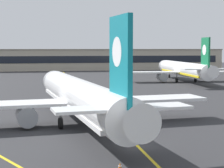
% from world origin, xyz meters
% --- Properties ---
extents(ground_plane, '(400.00, 400.00, 0.00)m').
position_xyz_m(ground_plane, '(0.00, 0.00, 0.00)').
color(ground_plane, '#2D2D30').
extents(taxiway_centreline, '(0.81, 180.00, 0.01)m').
position_xyz_m(taxiway_centreline, '(0.00, 30.00, 0.00)').
color(taxiway_centreline, yellow).
rests_on(taxiway_centreline, ground).
extents(airliner_foreground, '(32.33, 41.50, 11.65)m').
position_xyz_m(airliner_foreground, '(-4.24, 11.12, 3.37)').
color(airliner_foreground, white).
rests_on(airliner_foreground, ground).
extents(airliner_background, '(31.78, 40.98, 11.50)m').
position_xyz_m(airliner_background, '(29.35, 66.05, 3.33)').
color(airliner_background, white).
rests_on(airliner_background, ground).
extents(safety_cone_by_nose_gear, '(0.44, 0.44, 0.55)m').
position_xyz_m(safety_cone_by_nose_gear, '(-3.84, 26.07, 0.26)').
color(safety_cone_by_nose_gear, orange).
rests_on(safety_cone_by_nose_gear, ground).
extents(safety_cone_by_tail, '(0.44, 0.44, 0.55)m').
position_xyz_m(safety_cone_by_tail, '(-3.05, -7.01, 0.26)').
color(safety_cone_by_tail, orange).
rests_on(safety_cone_by_tail, ground).
extents(terminal_building, '(144.33, 12.40, 8.69)m').
position_xyz_m(terminal_building, '(-4.58, 128.64, 4.35)').
color(terminal_building, '#B2A893').
rests_on(terminal_building, ground).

